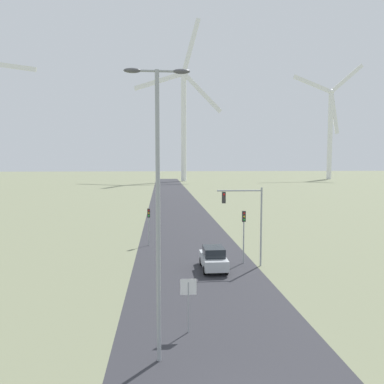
{
  "coord_description": "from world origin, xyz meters",
  "views": [
    {
      "loc": [
        -2.7,
        -10.67,
        8.52
      ],
      "look_at": [
        0.0,
        21.94,
        5.8
      ],
      "focal_mm": 35.0,
      "sensor_mm": 36.0,
      "label": 1
    }
  ],
  "objects_px": {
    "streetlamp": "(158,188)",
    "wind_turbine_center": "(330,125)",
    "stop_sign_near": "(188,295)",
    "traffic_light_post_near_left": "(149,218)",
    "wind_turbine_left": "(184,114)",
    "traffic_light_post_near_right": "(244,225)",
    "traffic_light_mast_overhead": "(247,212)",
    "car_approaching": "(213,258)"
  },
  "relations": [
    {
      "from": "car_approaching",
      "to": "streetlamp",
      "type": "bearing_deg",
      "value": -107.69
    },
    {
      "from": "traffic_light_post_near_left",
      "to": "wind_turbine_left",
      "type": "bearing_deg",
      "value": 84.84
    },
    {
      "from": "traffic_light_post_near_left",
      "to": "traffic_light_mast_overhead",
      "type": "xyz_separation_m",
      "value": [
        8.1,
        -8.23,
        1.71
      ]
    },
    {
      "from": "traffic_light_post_near_right",
      "to": "traffic_light_post_near_left",
      "type": "bearing_deg",
      "value": 137.7
    },
    {
      "from": "wind_turbine_left",
      "to": "wind_turbine_center",
      "type": "relative_size",
      "value": 1.24
    },
    {
      "from": "traffic_light_mast_overhead",
      "to": "car_approaching",
      "type": "relative_size",
      "value": 1.56
    },
    {
      "from": "traffic_light_post_near_right",
      "to": "wind_turbine_center",
      "type": "height_order",
      "value": "wind_turbine_center"
    },
    {
      "from": "stop_sign_near",
      "to": "wind_turbine_center",
      "type": "xyz_separation_m",
      "value": [
        77.79,
        152.82,
        23.58
      ]
    },
    {
      "from": "stop_sign_near",
      "to": "traffic_light_mast_overhead",
      "type": "distance_m",
      "value": 12.89
    },
    {
      "from": "streetlamp",
      "to": "traffic_light_post_near_left",
      "type": "xyz_separation_m",
      "value": [
        -1.13,
        22.11,
        -4.64
      ]
    },
    {
      "from": "stop_sign_near",
      "to": "wind_turbine_left",
      "type": "bearing_deg",
      "value": 86.6
    },
    {
      "from": "traffic_light_mast_overhead",
      "to": "wind_turbine_left",
      "type": "bearing_deg",
      "value": 88.75
    },
    {
      "from": "wind_turbine_center",
      "to": "traffic_light_post_near_right",
      "type": "bearing_deg",
      "value": -117.21
    },
    {
      "from": "traffic_light_post_near_left",
      "to": "traffic_light_post_near_right",
      "type": "relative_size",
      "value": 0.85
    },
    {
      "from": "stop_sign_near",
      "to": "wind_turbine_center",
      "type": "bearing_deg",
      "value": 63.02
    },
    {
      "from": "traffic_light_post_near_right",
      "to": "wind_turbine_left",
      "type": "relative_size",
      "value": 0.07
    },
    {
      "from": "traffic_light_post_near_right",
      "to": "car_approaching",
      "type": "distance_m",
      "value": 3.95
    },
    {
      "from": "car_approaching",
      "to": "wind_turbine_left",
      "type": "distance_m",
      "value": 132.72
    },
    {
      "from": "wind_turbine_left",
      "to": "stop_sign_near",
      "type": "bearing_deg",
      "value": -93.4
    },
    {
      "from": "traffic_light_post_near_left",
      "to": "wind_turbine_center",
      "type": "xyz_separation_m",
      "value": [
        80.36,
        133.23,
        22.73
      ]
    },
    {
      "from": "streetlamp",
      "to": "stop_sign_near",
      "type": "xyz_separation_m",
      "value": [
        1.44,
        2.53,
        -5.48
      ]
    },
    {
      "from": "wind_turbine_center",
      "to": "wind_turbine_left",
      "type": "bearing_deg",
      "value": -169.82
    },
    {
      "from": "traffic_light_mast_overhead",
      "to": "streetlamp",
      "type": "bearing_deg",
      "value": -116.69
    },
    {
      "from": "wind_turbine_center",
      "to": "streetlamp",
      "type": "bearing_deg",
      "value": -117.02
    },
    {
      "from": "streetlamp",
      "to": "car_approaching",
      "type": "bearing_deg",
      "value": 72.31
    },
    {
      "from": "traffic_light_post_near_right",
      "to": "wind_turbine_center",
      "type": "xyz_separation_m",
      "value": [
        72.29,
        140.58,
        22.28
      ]
    },
    {
      "from": "streetlamp",
      "to": "traffic_light_post_near_left",
      "type": "bearing_deg",
      "value": 92.92
    },
    {
      "from": "streetlamp",
      "to": "wind_turbine_center",
      "type": "relative_size",
      "value": 0.23
    },
    {
      "from": "stop_sign_near",
      "to": "traffic_light_post_near_left",
      "type": "xyz_separation_m",
      "value": [
        -2.57,
        19.58,
        0.84
      ]
    },
    {
      "from": "stop_sign_near",
      "to": "streetlamp",
      "type": "bearing_deg",
      "value": -119.65
    },
    {
      "from": "streetlamp",
      "to": "traffic_light_mast_overhead",
      "type": "bearing_deg",
      "value": 63.31
    },
    {
      "from": "streetlamp",
      "to": "wind_turbine_center",
      "type": "distance_m",
      "value": 175.32
    },
    {
      "from": "car_approaching",
      "to": "wind_turbine_center",
      "type": "distance_m",
      "value": 162.68
    },
    {
      "from": "traffic_light_post_near_left",
      "to": "traffic_light_mast_overhead",
      "type": "height_order",
      "value": "traffic_light_mast_overhead"
    },
    {
      "from": "wind_turbine_center",
      "to": "stop_sign_near",
      "type": "bearing_deg",
      "value": -116.98
    },
    {
      "from": "wind_turbine_left",
      "to": "traffic_light_mast_overhead",
      "type": "bearing_deg",
      "value": -91.25
    },
    {
      "from": "car_approaching",
      "to": "wind_turbine_left",
      "type": "height_order",
      "value": "wind_turbine_left"
    },
    {
      "from": "traffic_light_post_near_left",
      "to": "car_approaching",
      "type": "xyz_separation_m",
      "value": [
        5.31,
        -8.99,
        -1.84
      ]
    },
    {
      "from": "streetlamp",
      "to": "stop_sign_near",
      "type": "bearing_deg",
      "value": 60.35
    },
    {
      "from": "traffic_light_mast_overhead",
      "to": "stop_sign_near",
      "type": "bearing_deg",
      "value": -116.0
    },
    {
      "from": "traffic_light_post_near_right",
      "to": "traffic_light_mast_overhead",
      "type": "height_order",
      "value": "traffic_light_mast_overhead"
    },
    {
      "from": "traffic_light_post_near_right",
      "to": "wind_turbine_center",
      "type": "distance_m",
      "value": 159.64
    }
  ]
}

